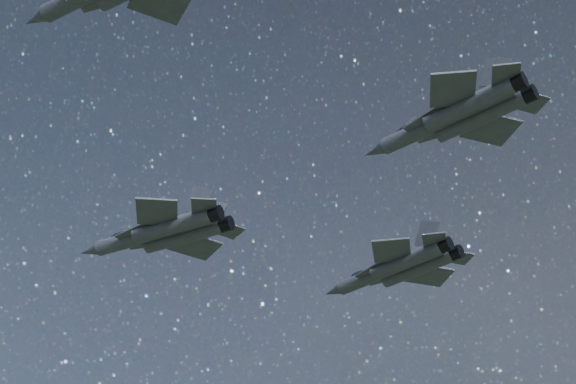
% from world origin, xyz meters
% --- Properties ---
extents(jet_lead, '(17.74, 12.65, 4.53)m').
position_xyz_m(jet_lead, '(-16.95, 5.24, 149.93)').
color(jet_lead, '#343841').
extents(jet_left, '(17.99, 12.17, 4.53)m').
position_xyz_m(jet_left, '(1.09, 23.19, 150.95)').
color(jet_left, '#343841').
extents(jet_slot, '(16.72, 11.42, 4.20)m').
position_xyz_m(jet_slot, '(13.87, 1.30, 150.89)').
color(jet_slot, '#343841').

